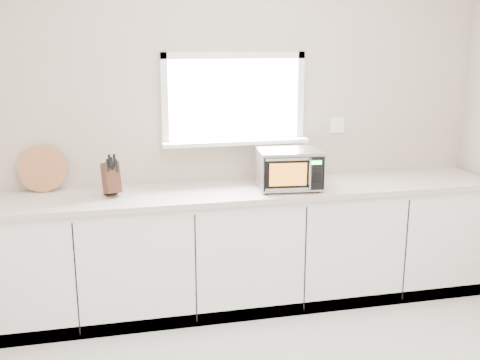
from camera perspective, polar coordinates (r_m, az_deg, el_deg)
name	(u,v)px	position (r m, az deg, el deg)	size (l,w,h in m)	color
back_wall	(233,123)	(4.34, -0.67, 5.79)	(4.00, 0.17, 2.70)	#BCA895
cabinets	(242,249)	(4.29, 0.21, -7.06)	(3.92, 0.60, 0.88)	white
countertop	(242,191)	(4.14, 0.25, -1.15)	(3.92, 0.64, 0.04)	beige
microwave	(289,168)	(4.12, 5.03, 1.18)	(0.48, 0.41, 0.29)	black
knife_block	(111,177)	(4.03, -12.96, 0.26)	(0.15, 0.23, 0.30)	#472519
cutting_board	(42,169)	(4.26, -19.43, 1.10)	(0.34, 0.34, 0.02)	#AC6742
coffee_grinder	(266,170)	(4.28, 2.67, 1.06)	(0.15, 0.15, 0.21)	#ACAEB4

